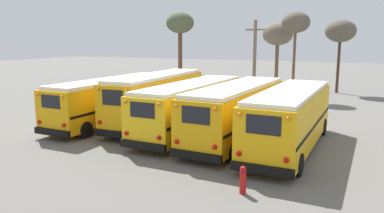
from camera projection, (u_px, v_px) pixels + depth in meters
The scene contains 12 objects.
ground_plane at pixel (192, 132), 22.47m from camera, with size 160.00×160.00×0.00m, color #66635E.
school_bus_0 at pixel (114, 99), 24.98m from camera, with size 2.77×11.00×2.94m.
school_bus_1 at pixel (157, 97), 24.30m from camera, with size 2.80×10.28×3.31m.
school_bus_2 at pixel (192, 105), 22.21m from camera, with size 2.79×10.75×2.99m.
school_bus_3 at pixel (237, 110), 20.52m from camera, with size 2.92×10.39×3.07m.
school_bus_4 at pixel (290, 117), 18.81m from camera, with size 2.79×10.32×3.04m.
utility_pole at pixel (255, 59), 34.31m from camera, with size 1.80×0.30×7.27m.
bare_tree_0 at pixel (180, 26), 36.74m from camera, with size 2.73×2.73×8.16m.
bare_tree_1 at pixel (341, 32), 38.24m from camera, with size 3.07×3.07×7.54m.
bare_tree_2 at pixel (278, 35), 37.87m from camera, with size 3.08×3.08×7.24m.
bare_tree_3 at pixel (296, 24), 34.51m from camera, with size 2.59×2.59×8.05m.
fire_hydrant at pixel (243, 180), 13.44m from camera, with size 0.24×0.24×1.03m.
Camera 1 is at (9.26, -19.80, 5.47)m, focal length 35.00 mm.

